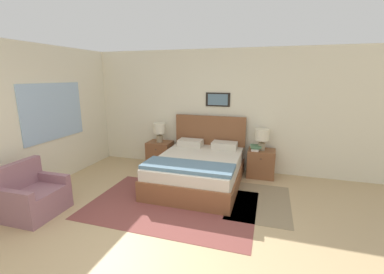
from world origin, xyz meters
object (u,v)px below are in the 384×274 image
armchair (33,197)px  nightstand_near_window (160,154)px  nightstand_by_door (261,163)px  table_lamp_near_window (159,130)px  bed (198,169)px  table_lamp_by_door (262,136)px

armchair → nightstand_near_window: armchair is taller
nightstand_by_door → table_lamp_near_window: size_ratio=1.32×
bed → table_lamp_by_door: (1.12, 0.75, 0.55)m
table_lamp_near_window → armchair: bearing=-110.3°
armchair → nightstand_near_window: 2.72m
nightstand_near_window → table_lamp_near_window: table_lamp_near_window is taller
table_lamp_near_window → table_lamp_by_door: (2.25, 0.00, 0.00)m
bed → armchair: 2.74m
nightstand_near_window → armchair: bearing=-110.1°
armchair → table_lamp_near_window: table_lamp_near_window is taller
armchair → nightstand_near_window: size_ratio=1.39×
bed → nightstand_near_window: (-1.13, 0.76, -0.02)m
table_lamp_near_window → bed: bearing=-33.5°
nightstand_near_window → nightstand_by_door: 2.27m
nightstand_by_door → armchair: bearing=-141.4°
nightstand_near_window → table_lamp_near_window: bearing=-67.1°
nightstand_near_window → table_lamp_by_door: size_ratio=1.32×
bed → nightstand_by_door: size_ratio=3.47×
nightstand_by_door → table_lamp_near_window: 2.33m
nightstand_near_window → table_lamp_by_door: 2.33m
armchair → bed: bearing=129.8°
bed → nightstand_near_window: size_ratio=3.47×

